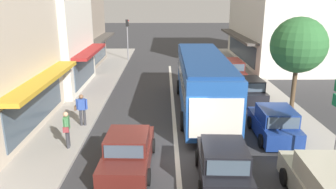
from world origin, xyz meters
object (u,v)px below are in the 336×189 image
parked_hatchback_kerb_third (247,90)px  pedestrian_browsing_midblock (82,108)px  street_tree_right (299,45)px  hatchback_queue_far_back (223,164)px  parked_wagon_kerb_rear (230,70)px  city_bus (203,79)px  parked_hatchback_kerb_second (274,124)px  sedan_adjacent_lane_trail (128,152)px  traffic_light_downstreet (127,33)px  pedestrian_with_handbag_near (67,127)px

parked_hatchback_kerb_third → pedestrian_browsing_midblock: pedestrian_browsing_midblock is taller
parked_hatchback_kerb_third → street_tree_right: street_tree_right is taller
hatchback_queue_far_back → parked_wagon_kerb_rear: 15.70m
city_bus → parked_hatchback_kerb_second: size_ratio=2.91×
sedan_adjacent_lane_trail → parked_hatchback_kerb_third: parked_hatchback_kerb_third is taller
traffic_light_downstreet → pedestrian_with_handbag_near: (-0.46, -20.45, -1.79)m
hatchback_queue_far_back → street_tree_right: 8.89m
traffic_light_downstreet → sedan_adjacent_lane_trail: bearing=-84.0°
city_bus → pedestrian_browsing_midblock: (-6.36, -2.60, -0.81)m
city_bus → parked_hatchback_kerb_second: bearing=-53.3°
sedan_adjacent_lane_trail → traffic_light_downstreet: size_ratio=1.01×
parked_hatchback_kerb_second → pedestrian_with_handbag_near: bearing=-172.7°
parked_wagon_kerb_rear → pedestrian_with_handbag_near: 15.90m
parked_wagon_kerb_rear → pedestrian_with_handbag_near: (-9.49, -12.76, 0.32)m
street_tree_right → parked_hatchback_kerb_second: bearing=-123.8°
sedan_adjacent_lane_trail → hatchback_queue_far_back: size_ratio=1.13×
pedestrian_browsing_midblock → parked_wagon_kerb_rear: bearing=47.2°
city_bus → pedestrian_browsing_midblock: city_bus is taller
parked_hatchback_kerb_third → traffic_light_downstreet: traffic_light_downstreet is taller
city_bus → parked_hatchback_kerb_second: (2.94, -3.95, -1.17)m
parked_hatchback_kerb_third → pedestrian_with_handbag_near: 11.67m
parked_hatchback_kerb_second → traffic_light_downstreet: bearing=114.7°
city_bus → parked_hatchback_kerb_third: 3.69m
parked_hatchback_kerb_second → pedestrian_with_handbag_near: 9.41m
city_bus → pedestrian_browsing_midblock: size_ratio=6.68×
city_bus → parked_hatchback_kerb_second: city_bus is taller
city_bus → pedestrian_browsing_midblock: bearing=-157.8°
traffic_light_downstreet → pedestrian_browsing_midblock: (-0.43, -17.92, -1.79)m
parked_hatchback_kerb_second → street_tree_right: size_ratio=0.69×
parked_hatchback_kerb_second → pedestrian_browsing_midblock: bearing=171.8°
parked_hatchback_kerb_second → pedestrian_with_handbag_near: size_ratio=2.29×
hatchback_queue_far_back → street_tree_right: street_tree_right is taller
pedestrian_with_handbag_near → pedestrian_browsing_midblock: (0.02, 2.54, 0.00)m
parked_hatchback_kerb_second → street_tree_right: (1.89, 2.83, 3.27)m
sedan_adjacent_lane_trail → parked_wagon_kerb_rear: parked_wagon_kerb_rear is taller
parked_wagon_kerb_rear → traffic_light_downstreet: size_ratio=1.08×
city_bus → street_tree_right: (4.83, -1.11, 2.10)m
sedan_adjacent_lane_trail → parked_hatchback_kerb_second: bearing=22.4°
parked_hatchback_kerb_second → traffic_light_downstreet: traffic_light_downstreet is taller
traffic_light_downstreet → street_tree_right: size_ratio=0.77×
pedestrian_with_handbag_near → parked_wagon_kerb_rear: bearing=53.4°
hatchback_queue_far_back → street_tree_right: (4.96, 6.62, 3.27)m
hatchback_queue_far_back → city_bus: bearing=89.1°
traffic_light_downstreet → street_tree_right: bearing=-56.8°
pedestrian_browsing_midblock → city_bus: bearing=22.2°
parked_hatchback_kerb_third → parked_hatchback_kerb_second: bearing=-91.3°
street_tree_right → traffic_light_downstreet: bearing=123.2°
parked_hatchback_kerb_second → pedestrian_with_handbag_near: (-9.33, -1.19, 0.36)m
parked_wagon_kerb_rear → pedestrian_browsing_midblock: bearing=-132.8°
street_tree_right → sedan_adjacent_lane_trail: bearing=-146.8°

